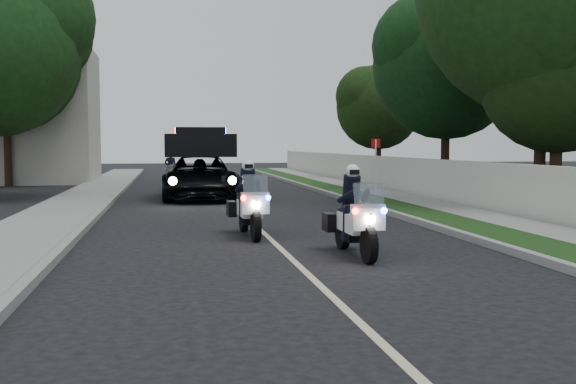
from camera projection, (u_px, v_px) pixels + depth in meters
The scene contains 21 objects.
ground at pixel (297, 264), 11.20m from camera, with size 120.00×120.00×0.00m, color black.
curb_right at pixel (362, 204), 21.73m from camera, with size 0.20×60.00×0.15m, color gray.
grass_verge at pixel (382, 203), 21.86m from camera, with size 1.20×60.00×0.16m, color #193814.
sidewalk_right at pixel (419, 203), 22.08m from camera, with size 1.40×60.00×0.16m, color gray.
property_wall at pixel (448, 182), 22.21m from camera, with size 0.22×60.00×1.50m, color beige.
curb_left at pixel (104, 208), 20.28m from camera, with size 0.20×60.00×0.15m, color gray.
sidewalk_left at pixel (66, 208), 20.09m from camera, with size 2.00×60.00×0.16m, color gray.
building_far at pixel (16, 116), 34.70m from camera, with size 8.00×6.00×7.00m, color #A8A396.
lane_marking at pixel (237, 208), 21.01m from camera, with size 0.12×50.00×0.01m, color #BFB78C.
police_moto_left at pixel (249, 236), 14.62m from camera, with size 0.70×2.00×1.70m, color silver, non-canonical shape.
police_moto_right at pixel (354, 256), 12.08m from camera, with size 0.69×1.97×1.67m, color white, non-canonical shape.
police_suv at pixel (200, 199), 24.58m from camera, with size 2.68×5.79×2.81m, color black.
bicycle at pixel (171, 189), 29.72m from camera, with size 0.63×1.81×0.95m, color black.
cyclist at pixel (171, 189), 29.72m from camera, with size 0.55×0.37×1.53m, color black.
sign_post at pixel (375, 195), 26.46m from camera, with size 0.36×0.36×2.32m, color #A8260C, non-canonical shape.
tree_right_a at pixel (554, 209), 20.56m from camera, with size 4.85×4.85×8.09m, color black, non-canonical shape.
tree_right_b at pixel (538, 208), 21.10m from camera, with size 7.99×7.99×13.32m, color #1B3C14, non-canonical shape.
tree_right_c at pixel (554, 206), 21.65m from camera, with size 5.66×5.66×9.43m, color #103511, non-canonical shape.
tree_right_d at pixel (444, 192), 28.18m from camera, with size 6.19×6.19×10.31m, color #123814, non-canonical shape.
tree_right_e at pixel (378, 180), 37.79m from camera, with size 4.79×4.79×7.98m, color #193310, non-canonical shape.
tree_left_far at pixel (9, 186), 31.85m from camera, with size 7.10×7.10×11.83m, color black, non-canonical shape.
Camera 1 is at (-2.11, -10.88, 2.04)m, focal length 41.30 mm.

